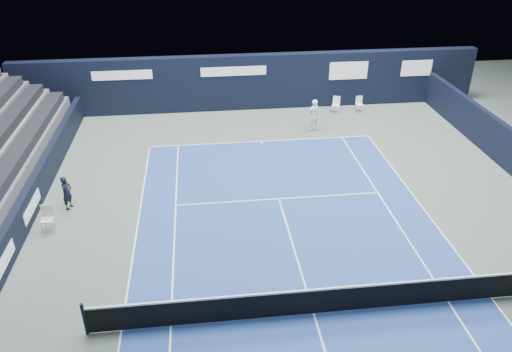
{
  "coord_description": "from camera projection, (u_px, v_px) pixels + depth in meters",
  "views": [
    {
      "loc": [
        -2.93,
        -10.45,
        10.56
      ],
      "look_at": [
        -0.97,
        6.08,
        1.3
      ],
      "focal_mm": 35.0,
      "sensor_mm": 36.0,
      "label": 1
    }
  ],
  "objects": [
    {
      "name": "court_markings",
      "position": [
        314.0,
        313.0,
        14.5
      ],
      "size": [
        11.03,
        23.83,
        0.0
      ],
      "color": "white",
      "rests_on": "court_surface"
    },
    {
      "name": "side_barrier_left",
      "position": [
        27.0,
        207.0,
        18.42
      ],
      "size": [
        0.33,
        22.0,
        1.2
      ],
      "color": "black",
      "rests_on": "ground"
    },
    {
      "name": "tennis_net",
      "position": [
        315.0,
        301.0,
        14.26
      ],
      "size": [
        12.9,
        0.1,
        1.1
      ],
      "color": "black",
      "rests_on": "ground"
    },
    {
      "name": "back_sponsor_wall",
      "position": [
        251.0,
        82.0,
        28.07
      ],
      "size": [
        26.0,
        0.63,
        3.1
      ],
      "color": "black",
      "rests_on": "ground"
    },
    {
      "name": "tennis_player",
      "position": [
        314.0,
        115.0,
        25.66
      ],
      "size": [
        0.72,
        0.92,
        1.67
      ],
      "color": "white",
      "rests_on": "ground"
    },
    {
      "name": "folding_chair_back_b",
      "position": [
        359.0,
        103.0,
        28.15
      ],
      "size": [
        0.4,
        0.39,
        0.87
      ],
      "rotation": [
        0.0,
        0.0,
        0.04
      ],
      "color": "white",
      "rests_on": "ground"
    },
    {
      "name": "court_surface",
      "position": [
        314.0,
        314.0,
        14.51
      ],
      "size": [
        10.97,
        23.77,
        0.01
      ],
      "primitive_type": "cube",
      "color": "navy",
      "rests_on": "ground"
    },
    {
      "name": "line_judge_chair",
      "position": [
        47.0,
        216.0,
        17.99
      ],
      "size": [
        0.45,
        0.43,
        0.96
      ],
      "rotation": [
        0.0,
        0.0,
        -0.05
      ],
      "color": "silver",
      "rests_on": "ground"
    },
    {
      "name": "ground",
      "position": [
        300.0,
        269.0,
        16.24
      ],
      "size": [
        48.0,
        48.0,
        0.0
      ],
      "primitive_type": "plane",
      "color": "#4B5950",
      "rests_on": "ground"
    },
    {
      "name": "line_judge",
      "position": [
        67.0,
        193.0,
        19.15
      ],
      "size": [
        0.5,
        0.59,
        1.37
      ],
      "primitive_type": "imported",
      "rotation": [
        0.0,
        0.0,
        1.18
      ],
      "color": "black",
      "rests_on": "ground"
    },
    {
      "name": "folding_chair_back_a",
      "position": [
        336.0,
        103.0,
        28.01
      ],
      "size": [
        0.52,
        0.51,
        0.91
      ],
      "rotation": [
        0.0,
        0.0,
        -0.39
      ],
      "color": "white",
      "rests_on": "ground"
    }
  ]
}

